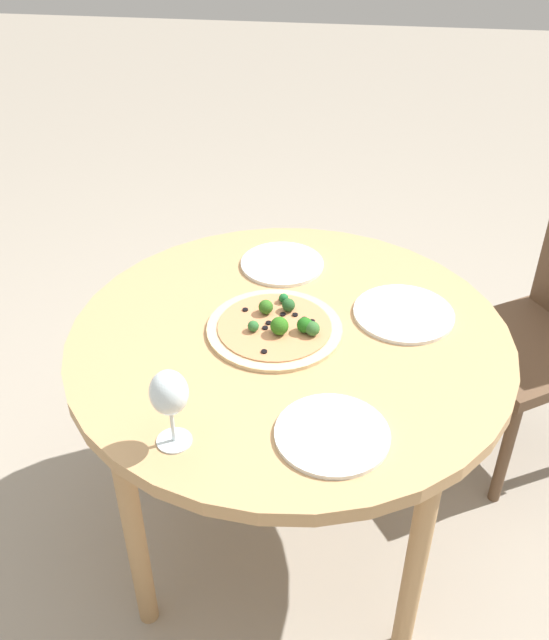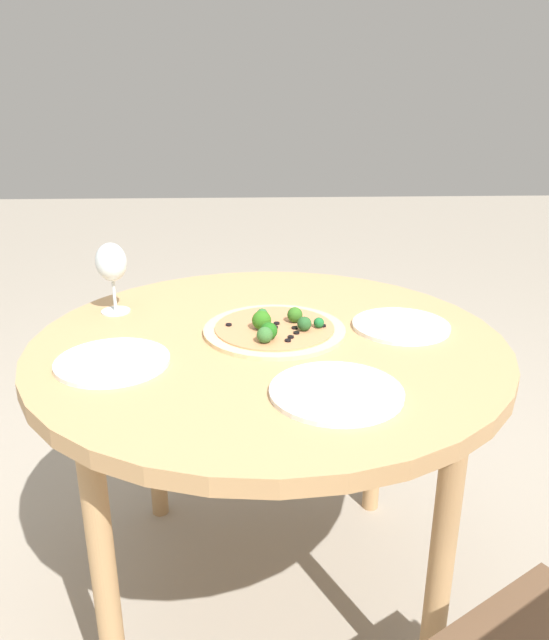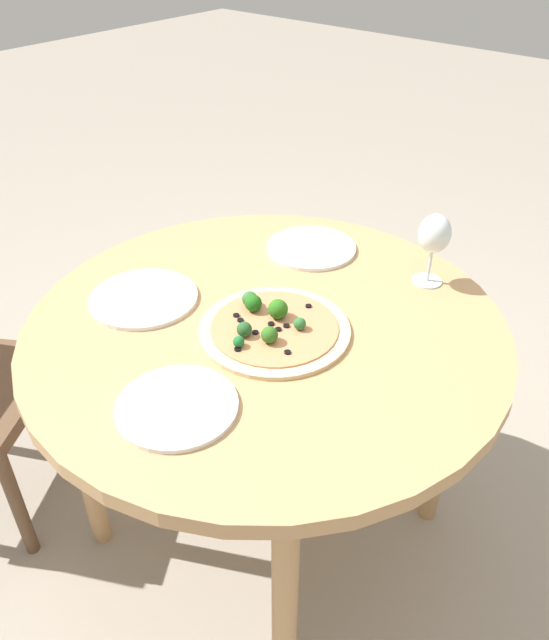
{
  "view_description": "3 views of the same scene",
  "coord_description": "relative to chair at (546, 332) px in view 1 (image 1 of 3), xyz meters",
  "views": [
    {
      "loc": [
        0.13,
        -1.35,
        1.74
      ],
      "look_at": [
        -0.04,
        0.02,
        0.75
      ],
      "focal_mm": 40.0,
      "sensor_mm": 36.0,
      "label": 1
    },
    {
      "loc": [
        1.29,
        -0.04,
        1.25
      ],
      "look_at": [
        -0.04,
        0.02,
        0.75
      ],
      "focal_mm": 35.0,
      "sensor_mm": 36.0,
      "label": 2
    },
    {
      "loc": [
        -0.73,
        0.84,
        1.52
      ],
      "look_at": [
        -0.04,
        0.02,
        0.75
      ],
      "focal_mm": 35.0,
      "sensor_mm": 36.0,
      "label": 3
    }
  ],
  "objects": [
    {
      "name": "pizza",
      "position": [
        -0.77,
        -0.44,
        0.27
      ],
      "size": [
        0.33,
        0.33,
        0.06
      ],
      "color": "#DBBC89",
      "rests_on": "dining_table"
    },
    {
      "name": "plate_near",
      "position": [
        -0.46,
        -0.34,
        0.27
      ],
      "size": [
        0.25,
        0.25,
        0.01
      ],
      "color": "silver",
      "rests_on": "dining_table"
    },
    {
      "name": "plate_far",
      "position": [
        -0.61,
        -0.78,
        0.27
      ],
      "size": [
        0.23,
        0.23,
        0.01
      ],
      "color": "silver",
      "rests_on": "dining_table"
    },
    {
      "name": "ground_plane",
      "position": [
        -0.73,
        -0.46,
        -0.45
      ],
      "size": [
        12.0,
        12.0,
        0.0
      ],
      "primitive_type": "plane",
      "color": "gray"
    },
    {
      "name": "plate_side",
      "position": [
        -0.79,
        -0.15,
        0.27
      ],
      "size": [
        0.23,
        0.23,
        0.01
      ],
      "color": "silver",
      "rests_on": "dining_table"
    },
    {
      "name": "wine_glass",
      "position": [
        -0.92,
        -0.84,
        0.39
      ],
      "size": [
        0.08,
        0.08,
        0.18
      ],
      "color": "silver",
      "rests_on": "dining_table"
    },
    {
      "name": "chair",
      "position": [
        0.0,
        0.0,
        0.0
      ],
      "size": [
        0.55,
        0.55,
        0.83
      ],
      "rotation": [
        0.0,
        0.0,
        -1.01
      ],
      "color": "brown",
      "rests_on": "ground_plane"
    },
    {
      "name": "dining_table",
      "position": [
        -0.73,
        -0.46,
        0.19
      ],
      "size": [
        1.06,
        1.06,
        0.72
      ],
      "color": "tan",
      "rests_on": "ground_plane"
    }
  ]
}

